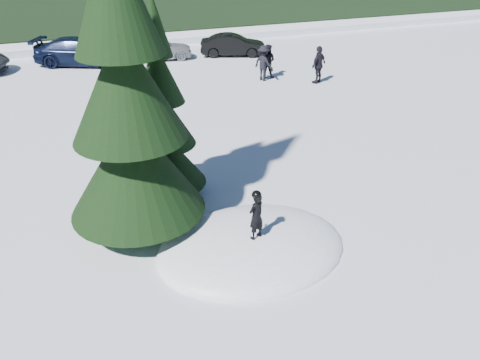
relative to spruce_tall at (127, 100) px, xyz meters
name	(u,v)px	position (x,y,z in m)	size (l,w,h in m)	color
ground	(252,248)	(2.20, -1.80, -3.32)	(200.00, 200.00, 0.00)	white
snow_mound	(252,248)	(2.20, -1.80, -3.32)	(4.48, 3.52, 0.96)	white
spruce_tall	(127,100)	(0.00, 0.00, 0.00)	(3.20, 3.20, 8.60)	black
spruce_short	(162,124)	(1.00, 1.40, -1.22)	(2.20, 2.20, 5.37)	black
child_skier	(256,216)	(2.19, -2.04, -2.28)	(0.41, 0.27, 1.12)	black
adult_0	(268,61)	(8.62, 11.22, -2.50)	(0.80, 0.62, 1.64)	black
adult_1	(319,65)	(10.46, 9.39, -2.43)	(1.04, 0.43, 1.78)	black
adult_2	(264,63)	(8.21, 10.79, -2.47)	(1.10, 0.63, 1.71)	black
car_3	(82,52)	(0.24, 17.20, -2.59)	(2.06, 5.06, 1.47)	black
car_4	(156,48)	(4.25, 16.86, -2.64)	(1.61, 4.00, 1.36)	gray
car_5	(233,45)	(8.69, 16.18, -2.69)	(1.32, 3.79, 1.25)	black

